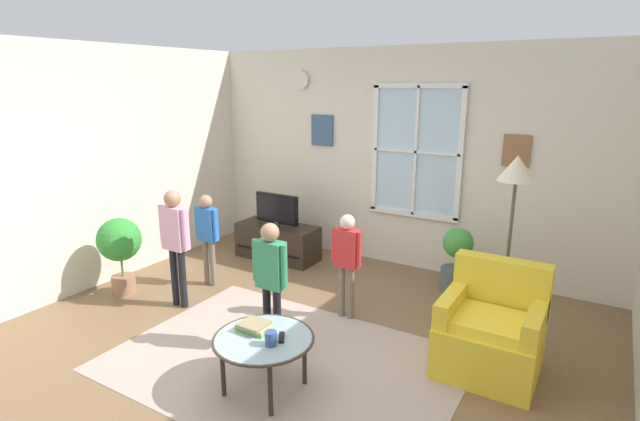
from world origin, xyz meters
TOP-DOWN VIEW (x-y plane):
  - ground_plane at (0.00, 0.00)m, footprint 5.88×5.84m
  - back_wall at (0.01, 2.68)m, footprint 5.28×0.17m
  - side_wall_left at (-2.70, 0.00)m, footprint 0.12×5.24m
  - area_rug at (0.13, -0.02)m, footprint 2.83×1.98m
  - tv_stand at (-1.39, 1.98)m, footprint 1.09×0.47m
  - television at (-1.39, 1.98)m, footprint 0.63×0.08m
  - armchair at (1.61, 0.77)m, footprint 0.76×0.74m
  - coffee_table at (0.22, -0.40)m, footprint 0.76×0.76m
  - book_stack at (0.09, -0.35)m, footprint 0.25×0.19m
  - cup at (0.33, -0.46)m, footprint 0.09×0.09m
  - remote_near_books at (0.34, -0.35)m, footprint 0.11×0.14m
  - person_green_shirt at (-0.09, 0.11)m, footprint 0.35×0.16m
  - person_pink_shirt at (-1.43, 0.30)m, footprint 0.37×0.17m
  - person_blue_shirt at (-1.54, 0.87)m, footprint 0.32×0.15m
  - person_red_shirt at (0.19, 0.96)m, footprint 0.32×0.15m
  - potted_plant_by_window at (0.93, 2.16)m, footprint 0.34×0.34m
  - potted_plant_corner at (-2.19, 0.19)m, footprint 0.47×0.47m
  - floor_lamp at (1.58, 1.38)m, footprint 0.32×0.32m

SIDE VIEW (x-z plane):
  - ground_plane at x=0.00m, z-range -0.02..0.00m
  - area_rug at x=0.13m, z-range 0.00..0.01m
  - tv_stand at x=-1.39m, z-range 0.00..0.46m
  - armchair at x=1.61m, z-range -0.11..0.76m
  - potted_plant_by_window at x=0.93m, z-range 0.00..0.74m
  - coffee_table at x=0.22m, z-range 0.19..0.64m
  - remote_near_books at x=0.34m, z-range 0.44..0.46m
  - book_stack at x=0.09m, z-range 0.44..0.51m
  - cup at x=0.33m, z-range 0.44..0.55m
  - potted_plant_corner at x=-2.19m, z-range 0.14..1.00m
  - person_red_shirt at x=0.19m, z-range 0.13..1.20m
  - person_blue_shirt at x=-1.54m, z-range 0.13..1.20m
  - television at x=-1.39m, z-range 0.47..0.88m
  - person_green_shirt at x=-0.09m, z-range 0.15..1.30m
  - person_pink_shirt at x=-1.43m, z-range 0.16..1.40m
  - side_wall_left at x=-2.70m, z-range 0.00..2.69m
  - back_wall at x=0.01m, z-range 0.01..2.70m
  - floor_lamp at x=1.58m, z-range 0.57..2.25m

